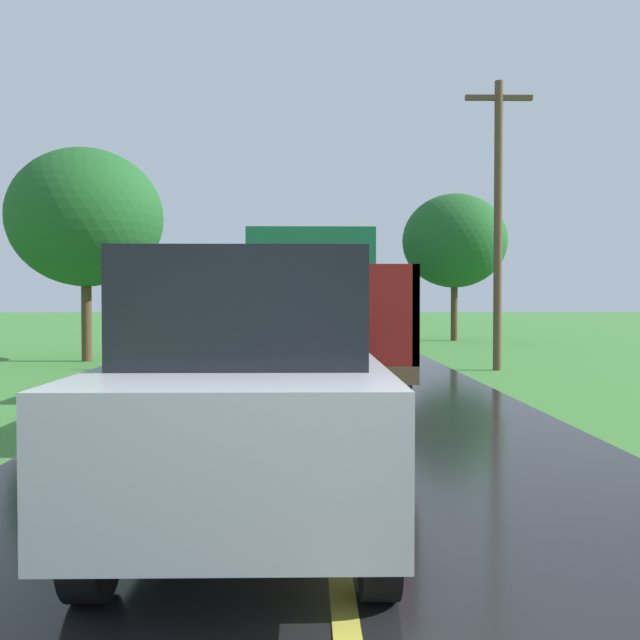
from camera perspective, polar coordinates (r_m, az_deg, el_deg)
The scene contains 6 objects.
banana_truck_near at distance 11.37m, azimuth -0.80°, elevation 0.51°, with size 2.38×5.82×2.80m.
banana_truck_far at distance 24.74m, azimuth -0.05°, elevation 1.06°, with size 2.38×5.81×2.80m.
utility_pole_roadside at distance 17.91m, azimuth 13.98°, elevation 8.00°, with size 1.61×0.20×6.94m.
roadside_tree_near_left at distance 30.62m, azimuth 10.65°, elevation 6.19°, with size 4.34×4.34×6.13m.
roadside_tree_mid_right at distance 21.00m, azimuth -18.14°, elevation 7.72°, with size 4.22×4.22×5.88m.
following_car at distance 5.10m, azimuth -5.37°, elevation -5.41°, with size 1.74×4.10×1.92m.
Camera 1 is at (-0.19, -1.25, 1.69)m, focal length 40.22 mm.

